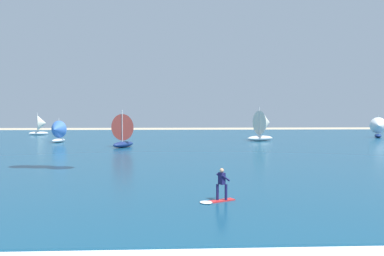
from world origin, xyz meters
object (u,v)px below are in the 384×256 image
sailboat_far_left (41,125)px  kitesurfer (219,190)px  sailboat_near_shore (264,125)px  sailboat_far_right (378,127)px  sailboat_anchored_offshore (126,130)px  sailboat_mid_right (57,131)px

sailboat_far_left → kitesurfer: bearing=-65.0°
sailboat_near_shore → sailboat_far_right: size_ratio=1.33×
kitesurfer → sailboat_anchored_offshore: 33.39m
sailboat_near_shore → sailboat_mid_right: (-31.45, -2.24, -0.77)m
sailboat_far_right → sailboat_far_left: bearing=169.9°
sailboat_near_shore → sailboat_mid_right: bearing=-175.9°
sailboat_far_left → sailboat_near_shore: (40.27, -18.12, 0.44)m
sailboat_mid_right → sailboat_anchored_offshore: bearing=-35.6°
kitesurfer → sailboat_far_left: size_ratio=0.45×
kitesurfer → sailboat_far_right: 60.05m
sailboat_far_left → sailboat_mid_right: (8.82, -20.36, -0.33)m
kitesurfer → sailboat_mid_right: (-19.47, 40.21, 1.07)m
sailboat_anchored_offshore → sailboat_mid_right: 13.62m
sailboat_anchored_offshore → sailboat_far_right: 45.85m
kitesurfer → sailboat_anchored_offshore: bearing=104.6°
sailboat_anchored_offshore → sailboat_near_shore: bearing=26.5°
sailboat_near_shore → sailboat_far_left: bearing=155.8°
sailboat_far_left → sailboat_anchored_offshore: bearing=-54.9°
sailboat_far_left → sailboat_near_shore: sailboat_near_shore is taller
sailboat_anchored_offshore → sailboat_far_right: bearing=21.9°
sailboat_mid_right → sailboat_far_left: bearing=113.4°
kitesurfer → sailboat_far_left: (-28.29, 60.56, 1.40)m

